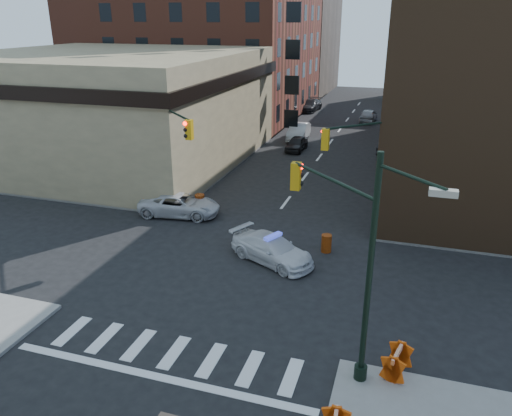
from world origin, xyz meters
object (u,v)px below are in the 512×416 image
Objects in this scene: parked_car_wfar at (299,132)px; barricade_se_a at (397,362)px; pedestrian_b at (152,183)px; barricade_nw_a at (152,203)px; pedestrian_a at (172,178)px; barrel_road at (326,243)px; parked_car_wnear at (297,144)px; pickup at (180,205)px; parked_car_enear at (386,146)px; police_car at (272,249)px; barrel_bank at (200,203)px.

parked_car_wfar is 3.85× the size of barricade_se_a.
barricade_nw_a is (1.16, -2.27, -0.53)m from pedestrian_b.
pedestrian_a reaches higher than parked_car_wfar.
parked_car_wnear is at bearing 107.47° from barrel_road.
pickup is 2.63× the size of pedestrian_b.
barrel_road is 0.85× the size of barricade_nw_a.
pickup is at bearing 61.60° from parked_car_enear.
parked_car_enear is 3.03× the size of barricade_se_a.
parked_car_wfar is 2.48× the size of pedestrian_a.
police_car is 22.65m from parked_car_wnear.
barricade_nw_a is at bearing -104.22° from parked_car_wfar.
parked_car_enear is 2.04× the size of pedestrian_b.
parked_car_wnear is 18.66m from barricade_nw_a.
barricade_se_a is 19.53m from barricade_nw_a.
pickup is 2.51× the size of pedestrian_a.
parked_car_wfar is 1.27× the size of parked_car_enear.
parked_car_wfar is at bearing 94.72° from pedestrian_a.
barricade_se_a reaches higher than barrel_road.
parked_car_wnear is 15.49m from pedestrian_a.
barrel_bank is at bearing -19.02° from pedestrian_a.
barrel_bank is at bearing 7.23° from barricade_nw_a.
parked_car_wnear is 1.90× the size of pedestrian_a.
parked_car_wfar reaches higher than parked_car_wnear.
pickup is 4.40× the size of barricade_nw_a.
barricade_se_a is (16.02, -15.02, -0.52)m from pedestrian_a.
parked_car_wfar is 35.61m from barricade_se_a.
police_car is 4.85× the size of barrel_road.
pedestrian_b is at bearing -107.56° from pedestrian_a.
barricade_se_a is at bearing 96.15° from parked_car_enear.
pedestrian_b is (-10.40, 6.68, 0.42)m from police_car.
pedestrian_b is 1.68× the size of barricade_nw_a.
pedestrian_b is 1.72× the size of barrel_bank.
parked_car_wfar is (-0.80, 4.33, 0.17)m from parked_car_wnear.
barrel_road is 11.96m from barricade_nw_a.
barrel_road is 9.95m from barricade_se_a.
barricade_nw_a is at bearing 57.34° from parked_car_enear.
pedestrian_a reaches higher than barrel_bank.
pickup is 4.21m from pedestrian_a.
parked_car_wnear is 8.15m from parked_car_enear.
barricade_nw_a is (-5.29, -17.90, -0.07)m from parked_car_wnear.
pedestrian_a is at bearing 51.38° from parked_car_enear.
pickup is 1.39m from barrel_bank.
parked_car_enear reaches higher than barrel_bank.
parked_car_wfar is 4.35× the size of barricade_nw_a.
pedestrian_a reaches higher than barricade_nw_a.
parked_car_wfar is at bearing -14.20° from pickup.
police_car reaches higher than barrel_road.
barricade_nw_a is at bearing -161.88° from barrel_bank.
parked_car_wfar is 2.59× the size of pedestrian_b.
parked_car_wnear is 3.33× the size of barricade_nw_a.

